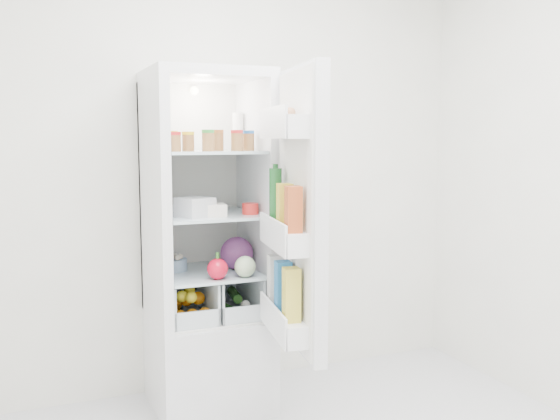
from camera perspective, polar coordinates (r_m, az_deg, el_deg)
name	(u,v)px	position (r m, az deg, el deg)	size (l,w,h in m)	color
room_walls	(353,99)	(2.26, 6.71, 10.05)	(3.02, 3.02, 2.61)	white
refrigerator	(205,284)	(3.43, -6.83, -6.70)	(0.60, 0.60, 1.80)	white
shelf_low	(209,272)	(3.36, -6.56, -5.69)	(0.49, 0.53, 0.01)	silver
shelf_mid	(208,215)	(3.30, -6.63, -0.43)	(0.49, 0.53, 0.01)	silver
shelf_top	(207,152)	(3.28, -6.70, 5.30)	(0.49, 0.53, 0.01)	silver
crisper_left	(186,298)	(3.36, -8.55, -8.01)	(0.23, 0.46, 0.22)	silver
crisper_right	(231,294)	(3.42, -4.54, -7.67)	(0.23, 0.46, 0.22)	silver
condiment_jars	(208,142)	(3.22, -6.61, 6.17)	(0.46, 0.34, 0.08)	#B21919
squeeze_bottle	(238,131)	(3.46, -3.87, 7.19)	(0.06, 0.06, 0.20)	white
tub_white	(195,207)	(3.16, -7.78, 0.26)	(0.15, 0.15, 0.10)	silver
tub_cream	(215,210)	(3.17, -5.98, -0.01)	(0.11, 0.11, 0.06)	white
tin_red	(250,209)	(3.25, -2.73, 0.12)	(0.09, 0.09, 0.06)	red
foil_tray	(175,207)	(3.44, -9.55, 0.23)	(0.15, 0.11, 0.04)	silver
red_cabbage	(237,253)	(3.37, -3.97, -3.95)	(0.18, 0.18, 0.18)	#591E4E
bell_pepper	(218,269)	(3.15, -5.73, -5.38)	(0.11, 0.11, 0.11)	red
mushroom_bowl	(174,265)	(3.38, -9.64, -4.96)	(0.14, 0.14, 0.06)	#88A8CC
salad_bag	(245,267)	(3.19, -3.21, -5.19)	(0.11, 0.11, 0.11)	#B9D39E
citrus_pile	(187,304)	(3.33, -8.47, -8.53)	(0.20, 0.31, 0.16)	orange
veg_pile	(232,302)	(3.43, -4.44, -8.43)	(0.16, 0.30, 0.10)	#22511B
fridge_door	(296,217)	(2.85, 1.49, -0.64)	(0.25, 0.60, 1.30)	white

